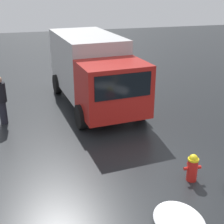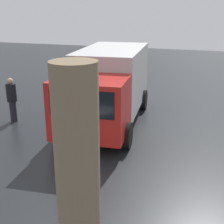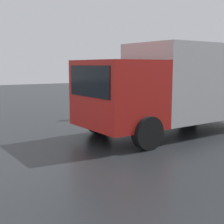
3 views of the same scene
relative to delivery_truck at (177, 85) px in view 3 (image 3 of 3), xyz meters
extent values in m
cube|color=red|center=(-2.41, -0.22, -0.17)|extent=(2.13, 2.55, 1.91)
cube|color=black|center=(-3.38, -0.31, 0.21)|extent=(0.21, 2.00, 0.84)
cube|color=#BCBCBC|center=(0.81, 0.07, 0.10)|extent=(4.75, 2.79, 2.45)
cylinder|color=black|center=(-2.21, -1.40, -1.13)|extent=(0.92, 0.36, 0.90)
cylinder|color=black|center=(-2.43, 0.98, -1.13)|extent=(0.92, 0.36, 0.90)
cylinder|color=black|center=(1.83, 1.37, -1.13)|extent=(0.92, 0.36, 0.90)
cylinder|color=#23232D|center=(-1.20, 3.72, -1.14)|extent=(0.27, 0.27, 0.87)
cylinder|color=black|center=(-1.20, 3.72, -0.35)|extent=(0.40, 0.40, 0.72)
sphere|color=tan|center=(-1.20, 3.72, 0.13)|extent=(0.24, 0.24, 0.24)
camera|label=1|loc=(-12.72, 2.70, 3.32)|focal=50.00mm
camera|label=2|loc=(-11.47, -3.89, 2.98)|focal=50.00mm
camera|label=3|loc=(-6.99, -7.91, 0.64)|focal=50.00mm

